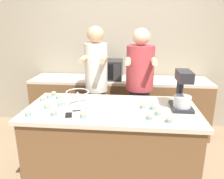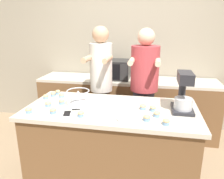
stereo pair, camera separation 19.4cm
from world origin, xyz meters
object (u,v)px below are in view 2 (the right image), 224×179
(cupcake_10, at_px, (147,118))
(cupcake_13, at_px, (46,97))
(cupcake_9, at_px, (48,104))
(cupcake_11, at_px, (143,107))
(person_left, at_px, (101,88))
(cupcake_6, at_px, (53,111))
(cupcake_3, at_px, (58,92))
(cupcake_12, at_px, (53,94))
(person_right, at_px, (144,93))
(cupcake_0, at_px, (81,114))
(cell_phone, at_px, (67,114))
(knife, at_px, (82,109))
(small_plate, at_px, (128,118))
(mixing_bowl, at_px, (78,97))
(microwave_oven, at_px, (114,69))
(baking_tray, at_px, (112,101))
(cupcake_5, at_px, (62,102))
(cupcake_7, at_px, (166,122))
(cupcake_2, at_px, (29,110))
(stand_mixer, at_px, (184,94))
(cupcake_8, at_px, (157,114))
(cupcake_1, at_px, (62,95))
(cupcake_4, at_px, (153,108))

(cupcake_10, relative_size, cupcake_13, 1.00)
(cupcake_13, bearing_deg, cupcake_9, -58.15)
(cupcake_11, bearing_deg, person_left, 131.33)
(cupcake_6, bearing_deg, cupcake_3, 109.86)
(cupcake_6, height_order, cupcake_12, same)
(person_right, xyz_separation_m, cupcake_0, (-0.53, -0.94, 0.07))
(cell_phone, bearing_deg, knife, 56.89)
(small_plate, xyz_separation_m, cupcake_3, (-0.92, 0.55, 0.02))
(mixing_bowl, relative_size, cupcake_9, 3.95)
(mixing_bowl, height_order, microwave_oven, microwave_oven)
(knife, bearing_deg, cupcake_11, 10.81)
(mixing_bowl, bearing_deg, microwave_oven, 84.20)
(person_left, distance_m, cell_phone, 0.92)
(baking_tray, bearing_deg, cupcake_5, -165.26)
(cupcake_5, bearing_deg, baking_tray, 14.74)
(microwave_oven, relative_size, cupcake_10, 8.34)
(small_plate, xyz_separation_m, cupcake_13, (-0.98, 0.37, 0.02))
(cupcake_7, bearing_deg, cupcake_2, 179.24)
(baking_tray, xyz_separation_m, cupcake_6, (-0.49, -0.38, 0.01))
(stand_mixer, height_order, cupcake_6, stand_mixer)
(mixing_bowl, distance_m, cupcake_12, 0.45)
(cupcake_10, xyz_separation_m, cupcake_13, (-1.14, 0.37, 0.00))
(baking_tray, relative_size, cupcake_8, 6.48)
(cupcake_12, distance_m, cupcake_13, 0.11)
(cupcake_1, bearing_deg, microwave_oven, 69.68)
(cell_phone, bearing_deg, baking_tray, 47.12)
(cell_phone, distance_m, cupcake_3, 0.66)
(cupcake_13, bearing_deg, cupcake_2, -85.78)
(small_plate, bearing_deg, cupcake_5, 161.92)
(cupcake_0, bearing_deg, person_right, 60.84)
(cupcake_11, bearing_deg, cupcake_2, -164.63)
(small_plate, height_order, cupcake_3, cupcake_3)
(small_plate, relative_size, cupcake_3, 3.61)
(cupcake_9, xyz_separation_m, cupcake_13, (-0.13, 0.21, 0.00))
(microwave_oven, distance_m, cupcake_8, 1.60)
(cupcake_3, bearing_deg, cupcake_8, -21.35)
(baking_tray, xyz_separation_m, cupcake_1, (-0.60, 0.08, 0.01))
(cupcake_3, bearing_deg, baking_tray, -14.57)
(baking_tray, height_order, cupcake_4, cupcake_4)
(person_left, xyz_separation_m, small_plate, (0.47, -0.91, 0.01))
(person_right, relative_size, mixing_bowl, 7.19)
(person_left, xyz_separation_m, cell_phone, (-0.11, -0.92, 0.01))
(cupcake_7, xyz_separation_m, cupcake_10, (-0.16, 0.05, 0.00))
(cupcake_11, distance_m, cupcake_13, 1.10)
(small_plate, xyz_separation_m, cupcake_10, (0.16, -0.01, 0.02))
(cupcake_9, height_order, cupcake_13, same)
(cupcake_3, xyz_separation_m, cupcake_7, (1.24, -0.61, 0.00))
(cupcake_2, distance_m, cupcake_12, 0.51)
(cupcake_6, bearing_deg, cupcake_2, -172.49)
(person_left, height_order, person_right, person_left)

